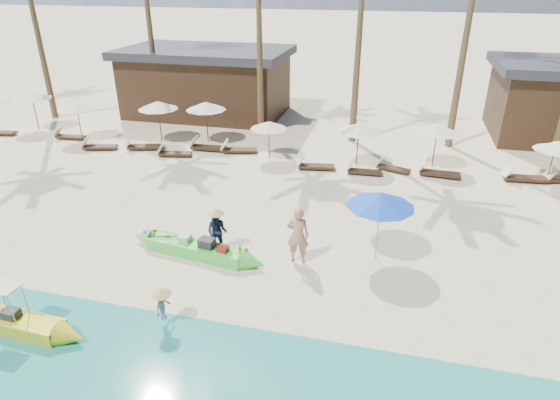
% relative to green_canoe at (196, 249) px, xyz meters
% --- Properties ---
extents(ground, '(240.00, 240.00, 0.00)m').
position_rel_green_canoe_xyz_m(ground, '(1.68, -0.55, -0.24)').
color(ground, beige).
rests_on(ground, ground).
extents(wet_sand_strip, '(240.00, 4.50, 0.01)m').
position_rel_green_canoe_xyz_m(wet_sand_strip, '(1.68, -5.55, -0.24)').
color(wet_sand_strip, tan).
rests_on(wet_sand_strip, ground).
extents(green_canoe, '(5.67, 1.22, 0.72)m').
position_rel_green_canoe_xyz_m(green_canoe, '(0.00, 0.00, 0.00)').
color(green_canoe, '#42D13F').
rests_on(green_canoe, ground).
extents(yellow_canoe, '(5.41, 0.84, 1.40)m').
position_rel_green_canoe_xyz_m(yellow_canoe, '(-3.49, -4.62, -0.01)').
color(yellow_canoe, yellow).
rests_on(yellow_canoe, ground).
extents(tourist, '(0.75, 0.51, 2.00)m').
position_rel_green_canoe_xyz_m(tourist, '(3.42, 0.46, 0.76)').
color(tourist, tan).
rests_on(tourist, ground).
extents(vendor_green, '(0.75, 0.59, 1.51)m').
position_rel_green_canoe_xyz_m(vendor_green, '(0.64, 0.41, 0.51)').
color(vendor_green, '#151E3B').
rests_on(vendor_green, ground).
extents(vendor_yellow, '(0.41, 0.61, 0.88)m').
position_rel_green_canoe_xyz_m(vendor_yellow, '(0.56, -3.46, 0.38)').
color(vendor_yellow, gray).
rests_on(vendor_yellow, ground).
extents(blue_umbrella, '(2.20, 2.20, 2.37)m').
position_rel_green_canoe_xyz_m(blue_umbrella, '(5.92, 1.33, 1.90)').
color(blue_umbrella, '#99999E').
rests_on(blue_umbrella, ground).
extents(resort_parasol_1, '(2.26, 2.26, 2.33)m').
position_rel_green_canoe_xyz_m(resort_parasol_1, '(-15.19, 11.05, 1.86)').
color(resort_parasol_1, '#3B2618').
rests_on(resort_parasol_1, ground).
extents(resort_parasol_2, '(2.14, 2.14, 2.20)m').
position_rel_green_canoe_xyz_m(resort_parasol_2, '(-11.35, 9.93, 1.74)').
color(resort_parasol_2, '#3B2618').
rests_on(resort_parasol_2, ground).
extents(lounger_2_left, '(1.79, 0.68, 0.60)m').
position_rel_green_canoe_xyz_m(lounger_2_left, '(-12.14, 9.76, -0.04)').
color(lounger_2_left, '#3B2618').
rests_on(lounger_2_left, ground).
extents(resort_parasol_3, '(2.22, 2.22, 2.29)m').
position_rel_green_canoe_xyz_m(resort_parasol_3, '(-6.75, 10.78, 1.82)').
color(resort_parasol_3, '#3B2618').
rests_on(resort_parasol_3, ground).
extents(lounger_3_left, '(1.93, 1.04, 0.63)m').
position_rel_green_canoe_xyz_m(lounger_3_left, '(-9.42, 8.55, -0.03)').
color(lounger_3_left, '#3B2618').
rests_on(lounger_3_left, ground).
extents(lounger_3_right, '(2.09, 1.14, 0.68)m').
position_rel_green_canoe_xyz_m(lounger_3_right, '(-7.03, 9.18, -0.02)').
color(lounger_3_right, '#3B2618').
rests_on(lounger_3_right, ground).
extents(resort_parasol_4, '(2.22, 2.22, 2.29)m').
position_rel_green_canoe_xyz_m(resort_parasol_4, '(-4.11, 11.28, 1.82)').
color(resort_parasol_4, '#3B2618').
rests_on(resort_parasol_4, ground).
extents(lounger_4_left, '(1.85, 0.88, 0.60)m').
position_rel_green_canoe_xyz_m(lounger_4_left, '(-5.01, 8.60, -0.04)').
color(lounger_4_left, '#3B2618').
rests_on(lounger_4_left, ground).
extents(lounger_4_right, '(1.99, 0.70, 0.67)m').
position_rel_green_canoe_xyz_m(lounger_4_right, '(-3.67, 9.88, -0.02)').
color(lounger_4_right, '#3B2618').
rests_on(lounger_4_right, ground).
extents(resort_parasol_5, '(1.91, 1.91, 1.96)m').
position_rel_green_canoe_xyz_m(resort_parasol_5, '(-0.03, 9.56, 1.53)').
color(resort_parasol_5, '#3B2618').
rests_on(resort_parasol_5, ground).
extents(lounger_5_left, '(1.99, 1.04, 0.65)m').
position_rel_green_canoe_xyz_m(lounger_5_left, '(-1.91, 9.90, -0.03)').
color(lounger_5_left, '#3B2618').
rests_on(lounger_5_left, ground).
extents(resort_parasol_6, '(2.12, 2.12, 2.18)m').
position_rel_green_canoe_xyz_m(resort_parasol_6, '(4.46, 9.58, 1.72)').
color(resort_parasol_6, '#3B2618').
rests_on(resort_parasol_6, ground).
extents(lounger_6_left, '(1.91, 0.84, 0.63)m').
position_rel_green_canoe_xyz_m(lounger_6_left, '(2.49, 8.61, -0.03)').
color(lounger_6_left, '#3B2618').
rests_on(lounger_6_left, ground).
extents(lounger_6_right, '(1.72, 0.60, 0.57)m').
position_rel_green_canoe_xyz_m(lounger_6_right, '(4.83, 8.55, -0.05)').
color(lounger_6_right, '#3B2618').
rests_on(lounger_6_right, ground).
extents(resort_parasol_7, '(2.12, 2.12, 2.18)m').
position_rel_green_canoe_xyz_m(resort_parasol_7, '(8.13, 10.36, 1.73)').
color(resort_parasol_7, '#3B2618').
rests_on(resort_parasol_7, ground).
extents(lounger_7_left, '(1.73, 1.02, 0.56)m').
position_rel_green_canoe_xyz_m(lounger_7_left, '(6.17, 9.34, -0.06)').
color(lounger_7_left, '#3B2618').
rests_on(lounger_7_left, ground).
extents(lounger_7_right, '(1.97, 0.75, 0.66)m').
position_rel_green_canoe_xyz_m(lounger_7_right, '(8.27, 9.13, -0.02)').
color(lounger_7_right, '#3B2618').
rests_on(lounger_7_right, ground).
extents(resort_parasol_8, '(1.86, 1.86, 1.92)m').
position_rel_green_canoe_xyz_m(resort_parasol_8, '(13.16, 9.66, 1.48)').
color(resort_parasol_8, '#3B2618').
rests_on(resort_parasol_8, ground).
extents(lounger_8_left, '(2.02, 0.79, 0.67)m').
position_rel_green_canoe_xyz_m(lounger_8_left, '(12.06, 9.47, -0.02)').
color(lounger_8_left, '#3B2618').
rests_on(lounger_8_left, ground).
extents(pavilion_west, '(10.80, 6.60, 4.30)m').
position_rel_green_canoe_xyz_m(pavilion_west, '(-6.32, 16.95, 1.95)').
color(pavilion_west, '#3B2618').
rests_on(pavilion_west, ground).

